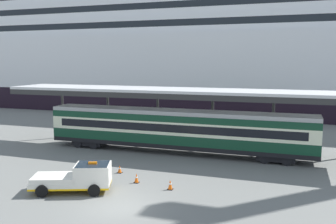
{
  "coord_description": "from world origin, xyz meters",
  "views": [
    {
      "loc": [
        9.63,
        -19.09,
        8.67
      ],
      "look_at": [
        -0.26,
        9.65,
        4.5
      ],
      "focal_mm": 39.74,
      "sensor_mm": 36.0,
      "label": 1
    }
  ],
  "objects_px": {
    "service_truck": "(79,177)",
    "traffic_cone_far": "(120,169)",
    "cruise_ship": "(215,41)",
    "traffic_cone_mid": "(170,185)",
    "traffic_cone_near": "(136,178)",
    "train_carriage": "(176,129)"
  },
  "relations": [
    {
      "from": "cruise_ship",
      "to": "traffic_cone_near",
      "type": "height_order",
      "value": "cruise_ship"
    },
    {
      "from": "cruise_ship",
      "to": "traffic_cone_mid",
      "type": "xyz_separation_m",
      "value": [
        7.07,
        -47.38,
        -12.18
      ]
    },
    {
      "from": "service_truck",
      "to": "traffic_cone_far",
      "type": "height_order",
      "value": "service_truck"
    },
    {
      "from": "cruise_ship",
      "to": "train_carriage",
      "type": "distance_m",
      "value": 39.17
    },
    {
      "from": "train_carriage",
      "to": "traffic_cone_far",
      "type": "height_order",
      "value": "train_carriage"
    },
    {
      "from": "traffic_cone_near",
      "to": "traffic_cone_far",
      "type": "relative_size",
      "value": 1.15
    },
    {
      "from": "cruise_ship",
      "to": "traffic_cone_mid",
      "type": "distance_m",
      "value": 49.43
    },
    {
      "from": "cruise_ship",
      "to": "traffic_cone_far",
      "type": "relative_size",
      "value": 242.13
    },
    {
      "from": "traffic_cone_mid",
      "to": "cruise_ship",
      "type": "bearing_deg",
      "value": 98.49
    },
    {
      "from": "traffic_cone_mid",
      "to": "traffic_cone_far",
      "type": "bearing_deg",
      "value": 154.93
    },
    {
      "from": "cruise_ship",
      "to": "service_truck",
      "type": "distance_m",
      "value": 51.03
    },
    {
      "from": "traffic_cone_near",
      "to": "service_truck",
      "type": "bearing_deg",
      "value": -135.34
    },
    {
      "from": "service_truck",
      "to": "traffic_cone_near",
      "type": "xyz_separation_m",
      "value": [
        2.91,
        2.87,
        -0.64
      ]
    },
    {
      "from": "cruise_ship",
      "to": "traffic_cone_far",
      "type": "height_order",
      "value": "cruise_ship"
    },
    {
      "from": "service_truck",
      "to": "train_carriage",
      "type": "bearing_deg",
      "value": 76.4
    },
    {
      "from": "cruise_ship",
      "to": "train_carriage",
      "type": "relative_size",
      "value": 5.92
    },
    {
      "from": "traffic_cone_near",
      "to": "traffic_cone_far",
      "type": "height_order",
      "value": "traffic_cone_near"
    },
    {
      "from": "train_carriage",
      "to": "traffic_cone_mid",
      "type": "relative_size",
      "value": 35.77
    },
    {
      "from": "traffic_cone_far",
      "to": "train_carriage",
      "type": "bearing_deg",
      "value": 73.42
    },
    {
      "from": "service_truck",
      "to": "traffic_cone_near",
      "type": "relative_size",
      "value": 7.84
    },
    {
      "from": "service_truck",
      "to": "traffic_cone_far",
      "type": "bearing_deg",
      "value": 81.39
    },
    {
      "from": "cruise_ship",
      "to": "traffic_cone_far",
      "type": "bearing_deg",
      "value": -87.31
    }
  ]
}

